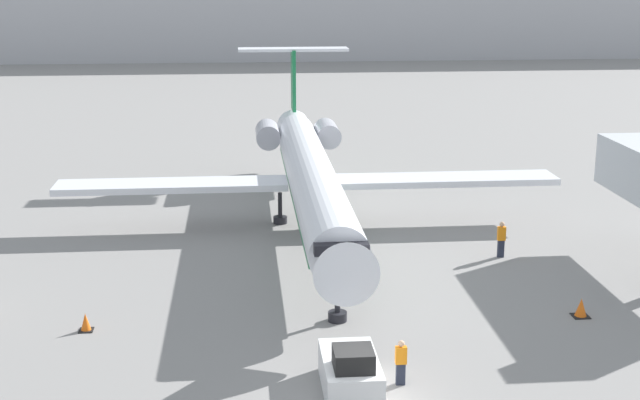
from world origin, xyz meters
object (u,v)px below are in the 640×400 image
(airplane_main, at_px, (310,173))
(traffic_cone_right, at_px, (581,308))
(pushback_tug, at_px, (350,372))
(worker_by_wing, at_px, (501,238))
(worker_near_tug, at_px, (401,362))
(traffic_cone_left, at_px, (86,322))

(airplane_main, relative_size, traffic_cone_right, 40.73)
(pushback_tug, xyz_separation_m, worker_by_wing, (9.49, 14.09, 0.27))
(worker_near_tug, bearing_deg, airplane_main, 94.56)
(traffic_cone_left, bearing_deg, worker_by_wing, 21.71)
(airplane_main, xyz_separation_m, traffic_cone_right, (10.36, -14.58, -2.74))
(traffic_cone_left, distance_m, traffic_cone_right, 20.69)
(pushback_tug, bearing_deg, worker_by_wing, 56.03)
(traffic_cone_right, bearing_deg, pushback_tug, -150.69)
(worker_near_tug, xyz_separation_m, traffic_cone_right, (8.75, 5.58, -0.49))
(pushback_tug, relative_size, worker_near_tug, 2.21)
(pushback_tug, distance_m, worker_by_wing, 16.99)
(pushback_tug, xyz_separation_m, traffic_cone_left, (-10.09, 6.29, -0.37))
(worker_near_tug, xyz_separation_m, worker_by_wing, (7.65, 13.73, 0.12))
(traffic_cone_left, relative_size, traffic_cone_right, 0.93)
(worker_by_wing, distance_m, traffic_cone_right, 8.24)
(worker_by_wing, relative_size, traffic_cone_right, 2.32)
(pushback_tug, distance_m, traffic_cone_right, 12.16)
(airplane_main, xyz_separation_m, worker_near_tug, (1.61, -20.16, -2.26))
(traffic_cone_right, bearing_deg, worker_by_wing, 97.72)
(worker_near_tug, relative_size, traffic_cone_right, 2.07)
(airplane_main, relative_size, pushback_tug, 8.90)
(worker_near_tug, height_order, traffic_cone_right, worker_near_tug)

